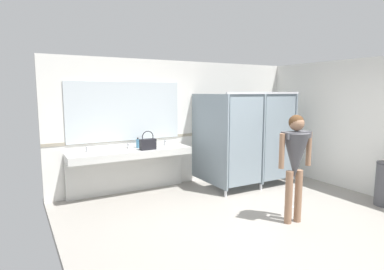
# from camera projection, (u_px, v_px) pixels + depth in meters

# --- Properties ---
(ground_plane) EXTENTS (5.84, 6.11, 0.10)m
(ground_plane) POSITION_uv_depth(u_px,v_px,m) (275.00, 229.00, 4.77)
(ground_plane) COLOR gray
(wall_back) EXTENTS (5.84, 0.12, 2.64)m
(wall_back) POSITION_uv_depth(u_px,v_px,m) (185.00, 122.00, 7.01)
(wall_back) COLOR silver
(wall_back) RESTS_ON ground_plane
(wall_back_tile_band) EXTENTS (5.84, 0.01, 0.06)m
(wall_back_tile_band) POSITION_uv_depth(u_px,v_px,m) (187.00, 135.00, 6.99)
(wall_back_tile_band) COLOR #9E937F
(wall_back_tile_band) RESTS_ON wall_back
(vanity_counter) EXTENTS (2.37, 0.53, 0.99)m
(vanity_counter) POSITION_uv_depth(u_px,v_px,m) (130.00, 161.00, 6.21)
(vanity_counter) COLOR silver
(vanity_counter) RESTS_ON ground_plane
(mirror_panel) EXTENTS (2.27, 0.02, 1.15)m
(mirror_panel) POSITION_uv_depth(u_px,v_px,m) (126.00, 111.00, 6.24)
(mirror_panel) COLOR silver
(mirror_panel) RESTS_ON wall_back
(bathroom_stalls) EXTENTS (1.83, 1.34, 1.99)m
(bathroom_stalls) POSITION_uv_depth(u_px,v_px,m) (249.00, 137.00, 6.75)
(bathroom_stalls) COLOR gray
(bathroom_stalls) RESTS_ON ground_plane
(person_standing) EXTENTS (0.58, 0.45, 1.65)m
(person_standing) POSITION_uv_depth(u_px,v_px,m) (295.00, 155.00, 4.76)
(person_standing) COLOR #8C664C
(person_standing) RESTS_ON ground_plane
(handbag) EXTENTS (0.31, 0.12, 0.37)m
(handbag) POSITION_uv_depth(u_px,v_px,m) (148.00, 144.00, 6.12)
(handbag) COLOR black
(handbag) RESTS_ON vanity_counter
(soap_dispenser) EXTENTS (0.07, 0.07, 0.21)m
(soap_dispenser) POSITION_uv_depth(u_px,v_px,m) (138.00, 143.00, 6.33)
(soap_dispenser) COLOR teal
(soap_dispenser) RESTS_ON vanity_counter
(floor_drain_cover) EXTENTS (0.14, 0.14, 0.01)m
(floor_drain_cover) POSITION_uv_depth(u_px,v_px,m) (290.00, 206.00, 5.56)
(floor_drain_cover) COLOR #B7BABF
(floor_drain_cover) RESTS_ON ground_plane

